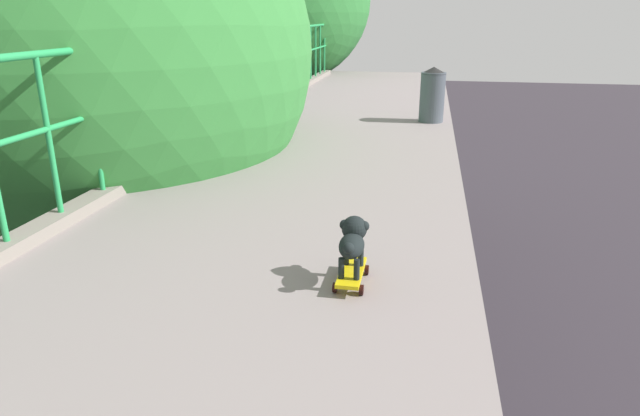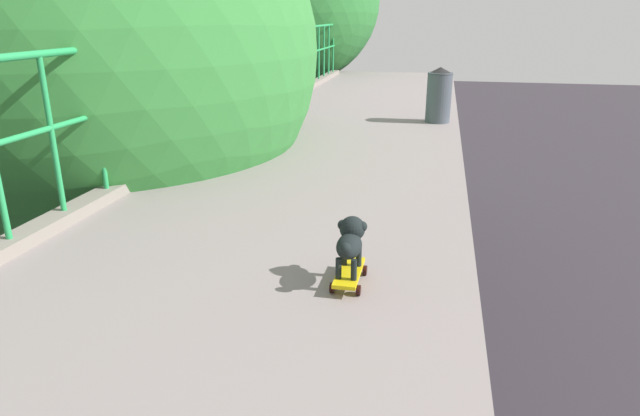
{
  "view_description": "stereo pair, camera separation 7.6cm",
  "coord_description": "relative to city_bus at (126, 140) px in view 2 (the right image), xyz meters",
  "views": [
    {
      "loc": [
        2.52,
        -0.05,
        6.61
      ],
      "look_at": [
        1.8,
        3.67,
        5.28
      ],
      "focal_mm": 31.08,
      "sensor_mm": 36.0,
      "label": 1
    },
    {
      "loc": [
        2.6,
        -0.03,
        6.61
      ],
      "look_at": [
        1.8,
        3.67,
        5.28
      ],
      "focal_mm": 31.08,
      "sensor_mm": 36.0,
      "label": 2
    }
  ],
  "objects": [
    {
      "name": "small_dog",
      "position": [
        11.31,
        -16.01,
        3.34
      ],
      "size": [
        0.18,
        0.39,
        0.32
      ],
      "color": "black",
      "rests_on": "toy_skateboard"
    },
    {
      "name": "city_bus",
      "position": [
        0.0,
        0.0,
        0.0
      ],
      "size": [
        2.58,
        10.29,
        3.52
      ],
      "color": "navy",
      "rests_on": "ground"
    },
    {
      "name": "roadside_tree_mid",
      "position": [
        7.56,
        -12.69,
        4.14
      ],
      "size": [
        5.52,
        5.52,
        8.66
      ],
      "color": "#4C412E",
      "rests_on": "ground"
    },
    {
      "name": "roadside_tree_far",
      "position": [
        7.24,
        -2.37,
        4.94
      ],
      "size": [
        5.36,
        5.36,
        9.4
      ],
      "color": "#473F31",
      "rests_on": "ground"
    },
    {
      "name": "litter_bin",
      "position": [
        11.77,
        -10.47,
        3.48
      ],
      "size": [
        0.38,
        0.38,
        0.82
      ],
      "color": "#454D56",
      "rests_on": "overpass_deck"
    },
    {
      "name": "toy_skateboard",
      "position": [
        11.31,
        -16.04,
        3.13
      ],
      "size": [
        0.18,
        0.42,
        0.09
      ],
      "color": "gold",
      "rests_on": "overpass_deck"
    }
  ]
}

